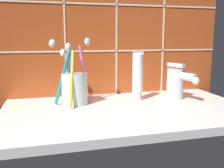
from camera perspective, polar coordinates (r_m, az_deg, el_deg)
sink_counter at (r=69.27cm, az=3.72°, el=-6.33°), size 67.81×38.19×2.00cm
tile_wall_backsplash at (r=84.90cm, az=-0.21°, el=11.18°), size 77.81×1.72×44.04cm
toothbrush_cup at (r=72.73cm, az=-8.63°, el=-0.53°), size 12.14×11.87×19.12cm
toothpaste_tube at (r=76.68cm, az=5.88°, el=1.75°), size 3.41×3.25×14.96cm
sink_faucet at (r=80.83cm, az=14.63°, el=0.45°), size 6.39×10.94×11.25cm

